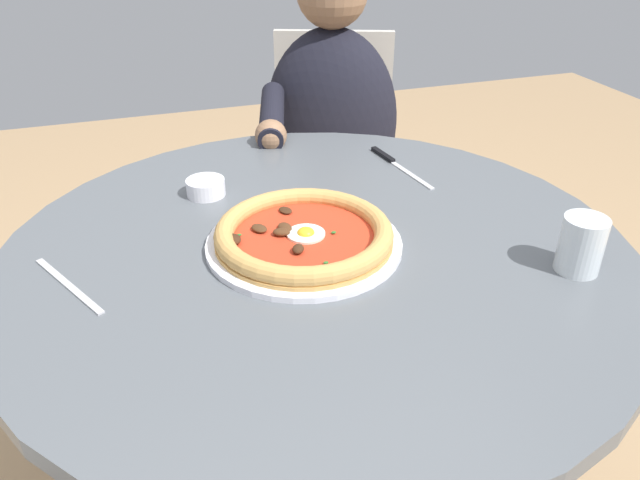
# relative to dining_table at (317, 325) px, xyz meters

# --- Properties ---
(dining_table) EXTENTS (1.00, 1.00, 0.75)m
(dining_table) POSITION_rel_dining_table_xyz_m (0.00, 0.00, 0.00)
(dining_table) COLOR #565B60
(dining_table) RESTS_ON ground
(pizza_on_plate) EXTENTS (0.31, 0.31, 0.04)m
(pizza_on_plate) POSITION_rel_dining_table_xyz_m (0.02, 0.00, 0.18)
(pizza_on_plate) COLOR white
(pizza_on_plate) RESTS_ON dining_table
(water_glass) EXTENTS (0.06, 0.06, 0.09)m
(water_glass) POSITION_rel_dining_table_xyz_m (-0.34, 0.19, 0.20)
(water_glass) COLOR silver
(water_glass) RESTS_ON dining_table
(steak_knife) EXTENTS (0.04, 0.22, 0.01)m
(steak_knife) POSITION_rel_dining_table_xyz_m (-0.25, -0.26, 0.17)
(steak_knife) COLOR silver
(steak_knife) RESTS_ON dining_table
(ramekin_capers) EXTENTS (0.07, 0.07, 0.03)m
(ramekin_capers) POSITION_rel_dining_table_xyz_m (0.14, -0.23, 0.18)
(ramekin_capers) COLOR white
(ramekin_capers) RESTS_ON dining_table
(fork_utensil) EXTENTS (0.10, 0.17, 0.00)m
(fork_utensil) POSITION_rel_dining_table_xyz_m (0.37, 0.00, 0.16)
(fork_utensil) COLOR #BCBCC1
(fork_utensil) RESTS_ON dining_table
(diner_person) EXTENTS (0.47, 0.48, 1.11)m
(diner_person) POSITION_rel_dining_table_xyz_m (-0.26, -0.68, -0.11)
(diner_person) COLOR #282833
(diner_person) RESTS_ON ground
(cafe_chair_diner) EXTENTS (0.49, 0.49, 0.88)m
(cafe_chair_diner) POSITION_rel_dining_table_xyz_m (-0.31, -0.81, -0.06)
(cafe_chair_diner) COLOR beige
(cafe_chair_diner) RESTS_ON ground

